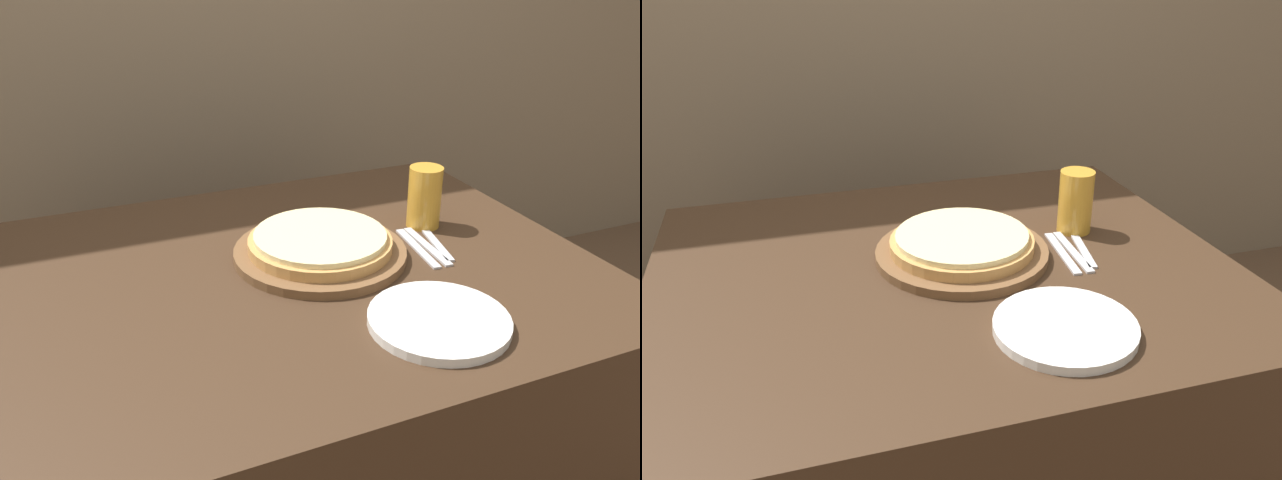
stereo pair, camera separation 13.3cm
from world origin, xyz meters
TOP-DOWN VIEW (x-y plane):
  - dining_table at (0.00, 0.00)m, footprint 1.20×0.99m
  - pizza_on_board at (0.05, 0.03)m, footprint 0.37×0.37m
  - beer_glass at (0.34, 0.08)m, footprint 0.08×0.08m
  - dinner_plate at (0.14, -0.30)m, footprint 0.25×0.25m
  - fork at (0.26, -0.02)m, footprint 0.04×0.20m
  - dinner_knife at (0.29, -0.02)m, footprint 0.03×0.20m
  - spoon at (0.31, -0.02)m, footprint 0.05×0.17m

SIDE VIEW (x-z plane):
  - dining_table at x=0.00m, z-range 0.00..0.72m
  - fork at x=0.26m, z-range 0.72..0.73m
  - dinner_knife at x=0.29m, z-range 0.72..0.73m
  - spoon at x=0.31m, z-range 0.72..0.73m
  - dinner_plate at x=0.14m, z-range 0.72..0.74m
  - pizza_on_board at x=0.05m, z-range 0.72..0.78m
  - beer_glass at x=0.34m, z-range 0.73..0.88m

